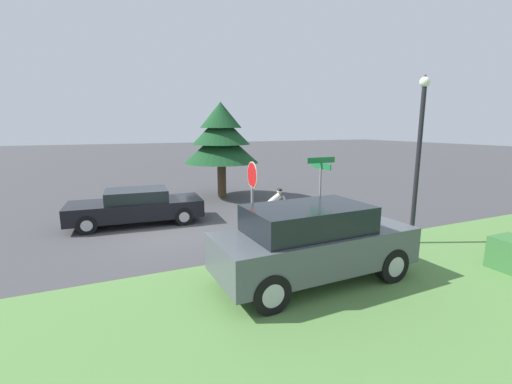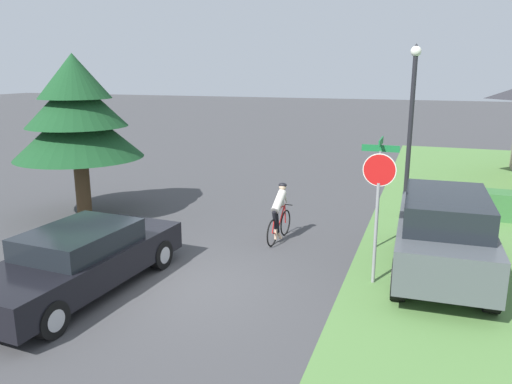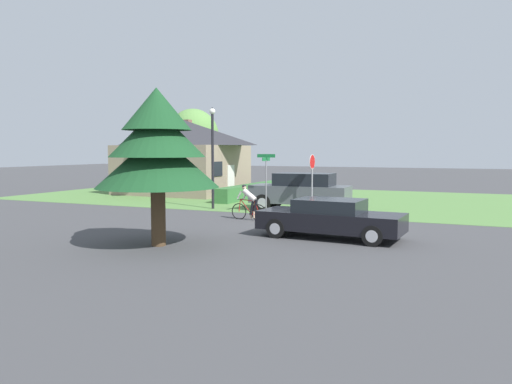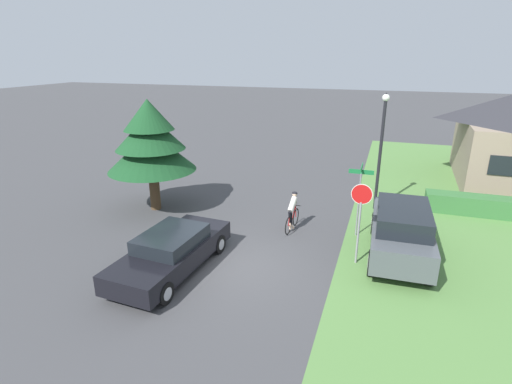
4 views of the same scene
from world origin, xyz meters
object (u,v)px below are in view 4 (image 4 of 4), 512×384
object	(u,v)px
sedan_left_lane	(172,251)
street_name_sign	(360,188)
stop_sign	(360,209)
street_lamp	(381,142)
parked_suv_right	(401,231)
conifer_tall_near	(150,141)
cyclist	(292,212)

from	to	relation	value
sedan_left_lane	street_name_sign	xyz separation A→B (m)	(5.34, 4.54, 1.25)
stop_sign	street_lamp	size ratio (longest dim) A/B	0.54
sedan_left_lane	parked_suv_right	xyz separation A→B (m)	(6.88, 3.31, 0.29)
sedan_left_lane	conifer_tall_near	size ratio (longest dim) A/B	1.01
street_lamp	sedan_left_lane	bearing A→B (deg)	-127.51
street_name_sign	conifer_tall_near	distance (m)	8.86
street_lamp	street_name_sign	xyz separation A→B (m)	(-0.54, -3.13, -1.14)
street_lamp	conifer_tall_near	world-z (taller)	street_lamp
street_lamp	street_name_sign	bearing A→B (deg)	-99.73
sedan_left_lane	stop_sign	bearing A→B (deg)	-63.34
parked_suv_right	conifer_tall_near	size ratio (longest dim) A/B	0.99
conifer_tall_near	street_name_sign	bearing A→B (deg)	0.06
sedan_left_lane	stop_sign	size ratio (longest dim) A/B	1.78
street_lamp	street_name_sign	world-z (taller)	street_lamp
parked_suv_right	street_lamp	xyz separation A→B (m)	(-1.00, 4.35, 2.10)
conifer_tall_near	cyclist	bearing A→B (deg)	-2.00
street_lamp	street_name_sign	distance (m)	3.37
parked_suv_right	street_name_sign	size ratio (longest dim) A/B	1.73
sedan_left_lane	conifer_tall_near	xyz separation A→B (m)	(-3.44, 4.53, 2.43)
street_lamp	conifer_tall_near	distance (m)	9.83
parked_suv_right	stop_sign	distance (m)	1.92
conifer_tall_near	street_lamp	bearing A→B (deg)	18.59
cyclist	conifer_tall_near	world-z (taller)	conifer_tall_near
sedan_left_lane	conifer_tall_near	distance (m)	6.18
stop_sign	street_lamp	world-z (taller)	street_lamp
street_lamp	parked_suv_right	bearing A→B (deg)	-77.01
cyclist	parked_suv_right	distance (m)	4.13
stop_sign	sedan_left_lane	bearing A→B (deg)	26.10
sedan_left_lane	stop_sign	distance (m)	6.15
stop_sign	parked_suv_right	bearing A→B (deg)	-141.28
cyclist	street_lamp	size ratio (longest dim) A/B	0.33
parked_suv_right	conifer_tall_near	distance (m)	10.61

